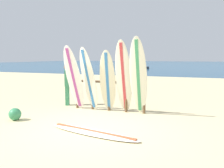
{
  "coord_description": "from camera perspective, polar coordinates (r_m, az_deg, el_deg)",
  "views": [
    {
      "loc": [
        2.83,
        -5.64,
        1.92
      ],
      "look_at": [
        -0.35,
        2.63,
        0.92
      ],
      "focal_mm": 39.21,
      "sensor_mm": 36.0,
      "label": 1
    }
  ],
  "objects": [
    {
      "name": "surfboard_leaning_far_left",
      "position": [
        8.73,
        -8.86,
        1.3
      ],
      "size": [
        0.61,
        0.97,
        2.31
      ],
      "color": "white",
      "rests_on": "ground"
    },
    {
      "name": "surfboard_leaning_center",
      "position": [
        8.16,
        2.7,
        1.59
      ],
      "size": [
        0.59,
        0.87,
        2.47
      ],
      "color": "silver",
      "rests_on": "ground"
    },
    {
      "name": "surfboard_leaning_center_left",
      "position": [
        8.37,
        -1.02,
        0.61
      ],
      "size": [
        0.65,
        0.75,
        2.15
      ],
      "color": "beige",
      "rests_on": "ground"
    },
    {
      "name": "small_boat_offshore",
      "position": [
        39.73,
        6.81,
        3.95
      ],
      "size": [
        2.6,
        1.55,
        0.71
      ],
      "color": "#333842",
      "rests_on": "ocean_water"
    },
    {
      "name": "ground_plane",
      "position": [
        6.6,
        -5.49,
        -10.54
      ],
      "size": [
        120.0,
        120.0,
        0.0
      ],
      "primitive_type": "plane",
      "color": "beige"
    },
    {
      "name": "beachgoer_standing",
      "position": [
        9.79,
        -10.43,
        0.27
      ],
      "size": [
        0.26,
        0.3,
        1.62
      ],
      "color": "#3F9966",
      "rests_on": "ground"
    },
    {
      "name": "ocean_water",
      "position": [
        63.73,
        18.52,
        4.35
      ],
      "size": [
        120.0,
        80.0,
        0.01
      ],
      "primitive_type": "cube",
      "color": "navy",
      "rests_on": "ground"
    },
    {
      "name": "surfboard_leaning_left",
      "position": [
        8.56,
        -5.44,
        1.06
      ],
      "size": [
        0.68,
        0.86,
        2.25
      ],
      "color": "white",
      "rests_on": "ground"
    },
    {
      "name": "beach_ball",
      "position": [
        8.01,
        -21.69,
        -6.55
      ],
      "size": [
        0.37,
        0.37,
        0.37
      ],
      "primitive_type": "sphere",
      "color": "#388C59",
      "rests_on": "ground"
    },
    {
      "name": "surfboard_leaning_center_right",
      "position": [
        7.9,
        6.16,
        1.69
      ],
      "size": [
        0.62,
        0.94,
        2.55
      ],
      "color": "silver",
      "rests_on": "ground"
    },
    {
      "name": "surfboard_rack",
      "position": [
        8.67,
        -0.71,
        -1.65
      ],
      "size": [
        2.66,
        0.09,
        1.18
      ],
      "color": "brown",
      "rests_on": "ground"
    },
    {
      "name": "surfboard_lying_on_sand",
      "position": [
        6.26,
        -4.5,
        -11.12
      ],
      "size": [
        2.69,
        1.03,
        0.08
      ],
      "color": "white",
      "rests_on": "ground"
    }
  ]
}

